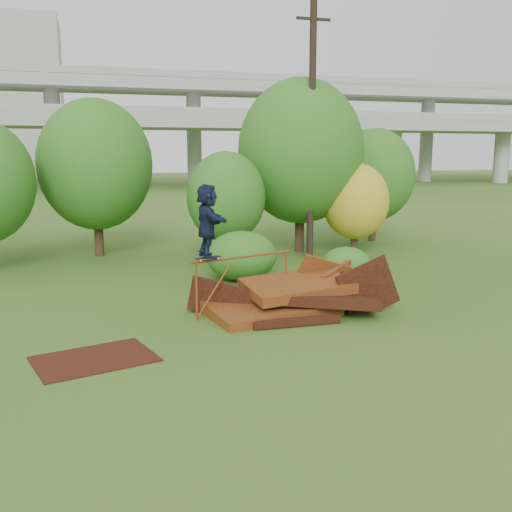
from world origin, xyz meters
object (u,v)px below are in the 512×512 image
object	(u,v)px
skater	(207,221)
utility_pole	(312,130)
flat_plate	(95,359)
scrap_pile	(294,298)

from	to	relation	value
skater	utility_pole	world-z (taller)	utility_pole
skater	flat_plate	size ratio (longest dim) A/B	0.79
scrap_pile	flat_plate	distance (m)	5.74
flat_plate	utility_pole	world-z (taller)	utility_pole
utility_pole	skater	bearing A→B (deg)	-127.70
flat_plate	scrap_pile	bearing A→B (deg)	22.97
scrap_pile	skater	xyz separation A→B (m)	(-2.34, 0.13, 2.17)
scrap_pile	utility_pole	distance (m)	9.63
scrap_pile	flat_plate	bearing A→B (deg)	-157.03
utility_pole	scrap_pile	bearing A→B (deg)	-114.33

